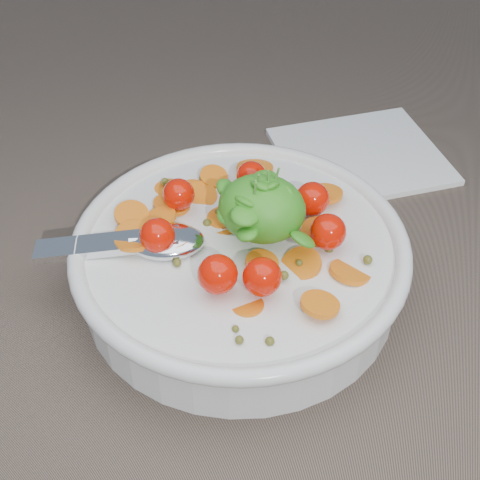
# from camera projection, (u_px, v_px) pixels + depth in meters

# --- Properties ---
(ground) EXTENTS (6.00, 6.00, 0.00)m
(ground) POSITION_uv_depth(u_px,v_px,m) (259.00, 280.00, 0.62)
(ground) COLOR #6F5D4F
(ground) RESTS_ON ground
(bowl) EXTENTS (0.32, 0.30, 0.13)m
(bowl) POSITION_uv_depth(u_px,v_px,m) (240.00, 259.00, 0.59)
(bowl) COLOR white
(bowl) RESTS_ON ground
(napkin) EXTENTS (0.23, 0.22, 0.01)m
(napkin) POSITION_uv_depth(u_px,v_px,m) (360.00, 156.00, 0.76)
(napkin) COLOR white
(napkin) RESTS_ON ground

